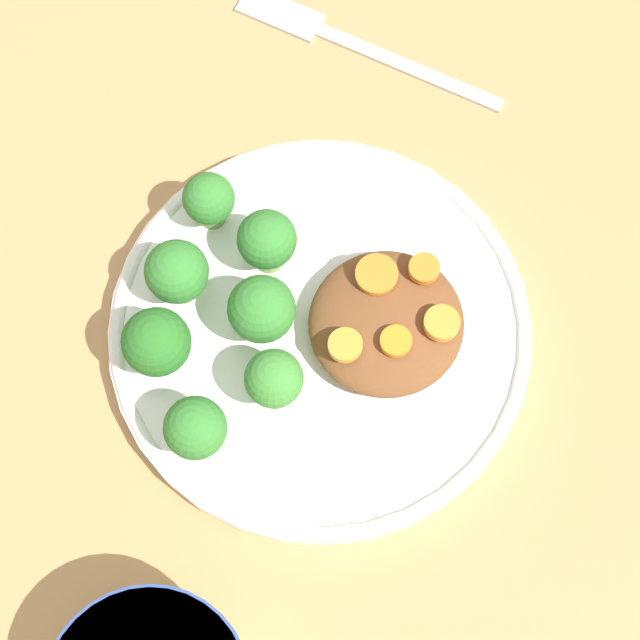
% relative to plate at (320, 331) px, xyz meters
% --- Properties ---
extents(ground_plane, '(4.00, 4.00, 0.00)m').
position_rel_plate_xyz_m(ground_plane, '(0.00, 0.00, -0.01)').
color(ground_plane, tan).
extents(plate, '(0.26, 0.26, 0.02)m').
position_rel_plate_xyz_m(plate, '(0.00, 0.00, 0.00)').
color(plate, white).
rests_on(plate, ground_plane).
extents(stew_mound, '(0.09, 0.09, 0.03)m').
position_rel_plate_xyz_m(stew_mound, '(-0.03, 0.02, 0.02)').
color(stew_mound, brown).
rests_on(stew_mound, plate).
extents(broccoli_floret_0, '(0.03, 0.03, 0.05)m').
position_rel_plate_xyz_m(broccoli_floret_0, '(0.05, 0.02, 0.03)').
color(broccoli_floret_0, '#7FA85B').
rests_on(broccoli_floret_0, plate).
extents(broccoli_floret_1, '(0.03, 0.03, 0.04)m').
position_rel_plate_xyz_m(broccoli_floret_1, '(0.01, -0.10, 0.03)').
color(broccoli_floret_1, '#759E51').
rests_on(broccoli_floret_1, plate).
extents(broccoli_floret_2, '(0.04, 0.04, 0.05)m').
position_rel_plate_xyz_m(broccoli_floret_2, '(0.06, -0.07, 0.03)').
color(broccoli_floret_2, '#7FA85B').
rests_on(broccoli_floret_2, plate).
extents(broccoli_floret_3, '(0.04, 0.04, 0.05)m').
position_rel_plate_xyz_m(broccoli_floret_3, '(0.03, -0.02, 0.04)').
color(broccoli_floret_3, '#759E51').
rests_on(broccoli_floret_3, plate).
extents(broccoli_floret_4, '(0.04, 0.04, 0.05)m').
position_rel_plate_xyz_m(broccoli_floret_4, '(0.09, -0.04, 0.04)').
color(broccoli_floret_4, '#759E51').
rests_on(broccoli_floret_4, plate).
extents(broccoli_floret_5, '(0.04, 0.04, 0.05)m').
position_rel_plate_xyz_m(broccoli_floret_5, '(0.00, -0.06, 0.03)').
color(broccoli_floret_5, '#759E51').
rests_on(broccoli_floret_5, plate).
extents(broccoli_floret_6, '(0.04, 0.04, 0.05)m').
position_rel_plate_xyz_m(broccoli_floret_6, '(0.10, 0.02, 0.04)').
color(broccoli_floret_6, '#759E51').
rests_on(broccoli_floret_6, plate).
extents(carrot_slice_0, '(0.02, 0.02, 0.01)m').
position_rel_plate_xyz_m(carrot_slice_0, '(-0.07, 0.01, 0.04)').
color(carrot_slice_0, orange).
rests_on(carrot_slice_0, stew_mound).
extents(carrot_slice_1, '(0.02, 0.02, 0.01)m').
position_rel_plate_xyz_m(carrot_slice_1, '(-0.05, 0.05, 0.04)').
color(carrot_slice_1, orange).
rests_on(carrot_slice_1, stew_mound).
extents(carrot_slice_2, '(0.03, 0.03, 0.00)m').
position_rel_plate_xyz_m(carrot_slice_2, '(-0.04, 0.00, 0.04)').
color(carrot_slice_2, orange).
rests_on(carrot_slice_2, stew_mound).
extents(carrot_slice_3, '(0.02, 0.02, 0.01)m').
position_rel_plate_xyz_m(carrot_slice_3, '(-0.00, 0.03, 0.04)').
color(carrot_slice_3, orange).
rests_on(carrot_slice_3, stew_mound).
extents(carrot_slice_4, '(0.02, 0.02, 0.01)m').
position_rel_plate_xyz_m(carrot_slice_4, '(-0.03, 0.04, 0.04)').
color(carrot_slice_4, orange).
rests_on(carrot_slice_4, stew_mound).
extents(fork, '(0.11, 0.18, 0.01)m').
position_rel_plate_xyz_m(fork, '(-0.14, -0.17, -0.01)').
color(fork, '#B3B3B3').
rests_on(fork, ground_plane).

